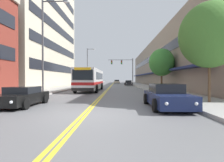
{
  "coord_description": "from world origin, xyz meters",
  "views": [
    {
      "loc": [
        1.53,
        -8.04,
        1.66
      ],
      "look_at": [
        0.42,
        27.37,
        1.22
      ],
      "focal_mm": 28.0,
      "sensor_mm": 36.0,
      "label": 1
    }
  ],
  "objects_px": {
    "street_lamp_left_far": "(88,64)",
    "traffic_signal_mast": "(124,66)",
    "car_champagne_moving_lead": "(117,82)",
    "street_tree_right_near": "(210,35)",
    "car_charcoal_parked_right_mid": "(128,83)",
    "street_lamp_left_near": "(46,40)",
    "car_black_parked_left_mid": "(22,97)",
    "fire_hydrant": "(159,89)",
    "city_bus": "(91,79)",
    "car_beige_parked_left_near": "(89,84)",
    "car_navy_parked_right_foreground": "(166,96)",
    "street_tree_right_mid": "(162,62)"
  },
  "relations": [
    {
      "from": "street_lamp_left_far",
      "to": "traffic_signal_mast",
      "type": "bearing_deg",
      "value": 18.42
    },
    {
      "from": "car_champagne_moving_lead",
      "to": "street_tree_right_near",
      "type": "bearing_deg",
      "value": -83.53
    },
    {
      "from": "car_charcoal_parked_right_mid",
      "to": "street_lamp_left_near",
      "type": "height_order",
      "value": "street_lamp_left_near"
    },
    {
      "from": "car_black_parked_left_mid",
      "to": "street_tree_right_near",
      "type": "bearing_deg",
      "value": 3.94
    },
    {
      "from": "street_tree_right_near",
      "to": "fire_hydrant",
      "type": "height_order",
      "value": "street_tree_right_near"
    },
    {
      "from": "car_charcoal_parked_right_mid",
      "to": "traffic_signal_mast",
      "type": "distance_m",
      "value": 5.47
    },
    {
      "from": "city_bus",
      "to": "street_tree_right_near",
      "type": "xyz_separation_m",
      "value": [
        9.59,
        -12.92,
        2.78
      ]
    },
    {
      "from": "traffic_signal_mast",
      "to": "street_lamp_left_far",
      "type": "xyz_separation_m",
      "value": [
        -8.25,
        -2.75,
        0.29
      ]
    },
    {
      "from": "city_bus",
      "to": "street_lamp_left_near",
      "type": "relative_size",
      "value": 1.27
    },
    {
      "from": "car_beige_parked_left_near",
      "to": "street_lamp_left_far",
      "type": "height_order",
      "value": "street_lamp_left_far"
    },
    {
      "from": "car_black_parked_left_mid",
      "to": "street_lamp_left_near",
      "type": "xyz_separation_m",
      "value": [
        -0.64,
        5.27,
        4.67
      ]
    },
    {
      "from": "city_bus",
      "to": "car_black_parked_left_mid",
      "type": "xyz_separation_m",
      "value": [
        -2.12,
        -13.72,
        -1.09
      ]
    },
    {
      "from": "car_navy_parked_right_foreground",
      "to": "fire_hydrant",
      "type": "relative_size",
      "value": 5.95
    },
    {
      "from": "street_lamp_left_far",
      "to": "street_tree_right_near",
      "type": "height_order",
      "value": "street_lamp_left_far"
    },
    {
      "from": "car_navy_parked_right_foreground",
      "to": "car_charcoal_parked_right_mid",
      "type": "distance_m",
      "value": 35.36
    },
    {
      "from": "car_champagne_moving_lead",
      "to": "street_tree_right_mid",
      "type": "relative_size",
      "value": 0.8
    },
    {
      "from": "traffic_signal_mast",
      "to": "fire_hydrant",
      "type": "distance_m",
      "value": 24.06
    },
    {
      "from": "car_beige_parked_left_near",
      "to": "street_tree_right_mid",
      "type": "distance_m",
      "value": 17.03
    },
    {
      "from": "car_charcoal_parked_right_mid",
      "to": "street_tree_right_near",
      "type": "height_order",
      "value": "street_tree_right_near"
    },
    {
      "from": "street_tree_right_near",
      "to": "fire_hydrant",
      "type": "bearing_deg",
      "value": 101.21
    },
    {
      "from": "street_tree_right_near",
      "to": "fire_hydrant",
      "type": "distance_m",
      "value": 8.38
    },
    {
      "from": "traffic_signal_mast",
      "to": "street_lamp_left_near",
      "type": "distance_m",
      "value": 27.6
    },
    {
      "from": "car_champagne_moving_lead",
      "to": "traffic_signal_mast",
      "type": "bearing_deg",
      "value": -85.29
    },
    {
      "from": "city_bus",
      "to": "car_black_parked_left_mid",
      "type": "distance_m",
      "value": 13.93
    },
    {
      "from": "traffic_signal_mast",
      "to": "car_black_parked_left_mid",
      "type": "bearing_deg",
      "value": -103.33
    },
    {
      "from": "car_beige_parked_left_near",
      "to": "car_black_parked_left_mid",
      "type": "height_order",
      "value": "car_black_parked_left_mid"
    },
    {
      "from": "street_lamp_left_far",
      "to": "street_lamp_left_near",
      "type": "bearing_deg",
      "value": -89.73
    },
    {
      "from": "car_beige_parked_left_near",
      "to": "street_lamp_left_far",
      "type": "relative_size",
      "value": 0.54
    },
    {
      "from": "car_beige_parked_left_near",
      "to": "street_lamp_left_near",
      "type": "distance_m",
      "value": 21.12
    },
    {
      "from": "car_champagne_moving_lead",
      "to": "street_tree_right_near",
      "type": "distance_m",
      "value": 54.41
    },
    {
      "from": "car_black_parked_left_mid",
      "to": "car_champagne_moving_lead",
      "type": "xyz_separation_m",
      "value": [
        5.59,
        54.73,
        0.05
      ]
    },
    {
      "from": "car_beige_parked_left_near",
      "to": "car_charcoal_parked_right_mid",
      "type": "distance_m",
      "value": 12.7
    },
    {
      "from": "traffic_signal_mast",
      "to": "street_lamp_left_near",
      "type": "bearing_deg",
      "value": -107.16
    },
    {
      "from": "car_beige_parked_left_near",
      "to": "car_champagne_moving_lead",
      "type": "height_order",
      "value": "car_champagne_moving_lead"
    },
    {
      "from": "car_charcoal_parked_right_mid",
      "to": "street_tree_right_near",
      "type": "distance_m",
      "value": 34.57
    },
    {
      "from": "traffic_signal_mast",
      "to": "street_tree_right_near",
      "type": "height_order",
      "value": "traffic_signal_mast"
    },
    {
      "from": "car_black_parked_left_mid",
      "to": "street_lamp_left_far",
      "type": "relative_size",
      "value": 0.49
    },
    {
      "from": "street_lamp_left_near",
      "to": "street_tree_right_mid",
      "type": "relative_size",
      "value": 1.53
    },
    {
      "from": "car_charcoal_parked_right_mid",
      "to": "street_lamp_left_near",
      "type": "xyz_separation_m",
      "value": [
        -9.35,
        -29.76,
        4.64
      ]
    },
    {
      "from": "city_bus",
      "to": "traffic_signal_mast",
      "type": "height_order",
      "value": "traffic_signal_mast"
    },
    {
      "from": "car_champagne_moving_lead",
      "to": "street_lamp_left_near",
      "type": "relative_size",
      "value": 0.52
    },
    {
      "from": "car_beige_parked_left_near",
      "to": "street_tree_right_near",
      "type": "distance_m",
      "value": 27.96
    },
    {
      "from": "car_charcoal_parked_right_mid",
      "to": "fire_hydrant",
      "type": "relative_size",
      "value": 5.79
    },
    {
      "from": "traffic_signal_mast",
      "to": "city_bus",
      "type": "bearing_deg",
      "value": -106.7
    },
    {
      "from": "car_beige_parked_left_near",
      "to": "street_tree_right_near",
      "type": "height_order",
      "value": "street_tree_right_near"
    },
    {
      "from": "car_charcoal_parked_right_mid",
      "to": "traffic_signal_mast",
      "type": "relative_size",
      "value": 0.7
    },
    {
      "from": "city_bus",
      "to": "car_beige_parked_left_near",
      "type": "xyz_separation_m",
      "value": [
        -2.2,
        12.13,
        -1.12
      ]
    },
    {
      "from": "street_lamp_left_near",
      "to": "car_charcoal_parked_right_mid",
      "type": "bearing_deg",
      "value": 72.57
    },
    {
      "from": "car_black_parked_left_mid",
      "to": "car_champagne_moving_lead",
      "type": "distance_m",
      "value": 55.02
    },
    {
      "from": "car_charcoal_parked_right_mid",
      "to": "street_lamp_left_far",
      "type": "xyz_separation_m",
      "value": [
        -9.46,
        -6.15,
        4.4
      ]
    }
  ]
}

